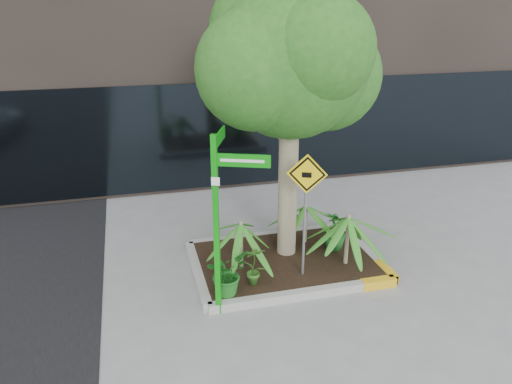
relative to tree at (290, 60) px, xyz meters
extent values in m
plane|color=gray|center=(-0.30, -0.55, -3.62)|extent=(80.00, 80.00, 0.00)
cube|color=#9E9E99|center=(-0.10, 0.85, -3.55)|extent=(3.20, 0.15, 0.15)
cube|color=#9E9E99|center=(-0.10, -1.35, -3.55)|extent=(3.20, 0.15, 0.15)
cube|color=#9E9E99|center=(-1.70, -0.25, -3.55)|extent=(0.15, 2.20, 0.15)
cube|color=#9E9E99|center=(1.50, -0.25, -3.55)|extent=(0.15, 2.20, 0.15)
cube|color=gold|center=(1.20, -1.35, -3.55)|extent=(0.60, 0.17, 0.15)
cube|color=black|center=(-0.10, -0.25, -3.50)|extent=(3.05, 2.05, 0.06)
cylinder|color=gray|center=(0.00, -0.02, -2.02)|extent=(0.34, 0.34, 3.20)
cylinder|color=gray|center=(0.11, -0.02, -0.85)|extent=(0.61, 0.17, 1.04)
sphere|color=#1F5919|center=(0.00, -0.02, 0.00)|extent=(2.56, 2.56, 2.56)
sphere|color=#1F5919|center=(0.75, 0.30, -0.32)|extent=(1.92, 1.92, 1.92)
sphere|color=#1F5919|center=(-0.64, -0.23, -0.10)|extent=(1.92, 1.92, 1.92)
sphere|color=#1F5919|center=(0.22, -0.66, 0.22)|extent=(1.71, 1.71, 1.71)
sphere|color=#1F5919|center=(-0.32, 0.52, 0.43)|extent=(1.81, 1.81, 1.81)
cylinder|color=gray|center=(0.89, -0.69, -3.00)|extent=(0.07, 0.07, 0.95)
cylinder|color=gray|center=(-0.93, -0.32, -3.04)|extent=(0.07, 0.07, 0.87)
cylinder|color=gray|center=(0.47, 0.28, -3.07)|extent=(0.07, 0.07, 0.80)
imported|color=#1C621C|center=(-1.35, -1.10, -3.11)|extent=(0.92, 0.92, 0.73)
imported|color=#1D6224|center=(0.91, -0.12, -3.10)|extent=(0.56, 0.56, 0.74)
imported|color=#2E5F1D|center=(-0.86, -0.94, -3.12)|extent=(0.38, 0.38, 0.70)
imported|color=#285E1B|center=(0.12, 0.27, -3.10)|extent=(0.58, 0.58, 0.75)
cube|color=#0E9C11|center=(-1.54, -1.38, -2.20)|extent=(0.11, 0.11, 2.84)
cube|color=#0E9C11|center=(-1.18, -1.53, -1.14)|extent=(0.74, 0.32, 0.18)
cube|color=#0E9C11|center=(-1.39, -1.03, -0.93)|extent=(0.32, 0.74, 0.18)
cube|color=white|center=(-1.18, -1.54, -1.14)|extent=(0.57, 0.23, 0.04)
cube|color=white|center=(-1.41, -1.03, -0.93)|extent=(0.23, 0.57, 0.04)
cube|color=white|center=(-1.54, -1.43, -1.44)|extent=(0.11, 0.05, 0.12)
cylinder|color=slate|center=(0.04, -0.83, -2.49)|extent=(0.09, 0.12, 1.96)
cube|color=yellow|center=(0.04, -0.85, -1.67)|extent=(0.61, 0.28, 0.66)
cube|color=black|center=(0.04, -0.86, -1.67)|extent=(0.54, 0.24, 0.58)
cube|color=yellow|center=(0.04, -0.86, -1.67)|extent=(0.45, 0.20, 0.50)
cube|color=black|center=(0.03, -0.87, -1.68)|extent=(0.14, 0.07, 0.09)
camera|label=1|loc=(-2.65, -7.86, 0.93)|focal=35.00mm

